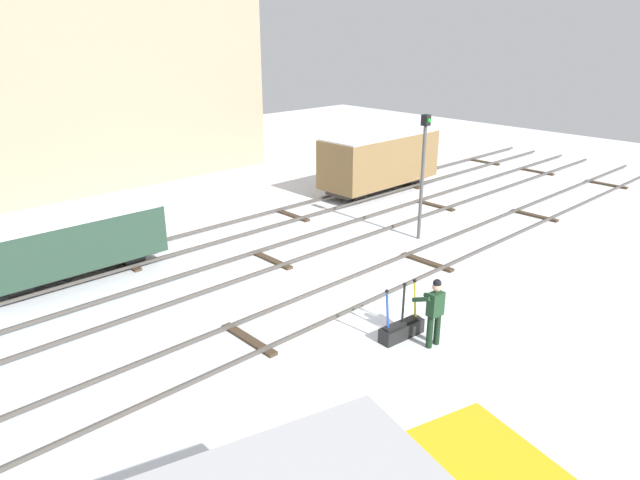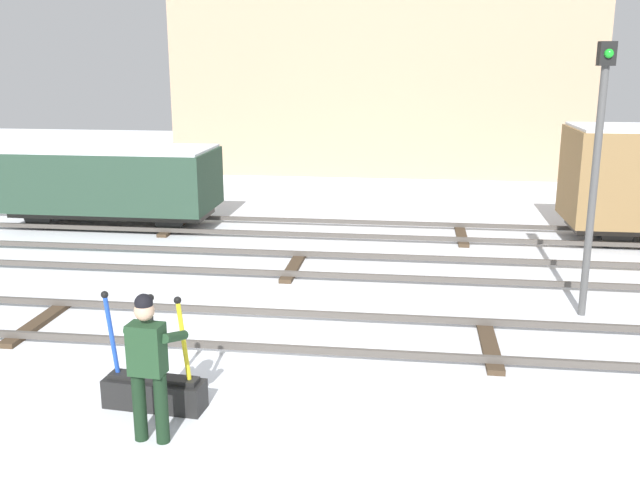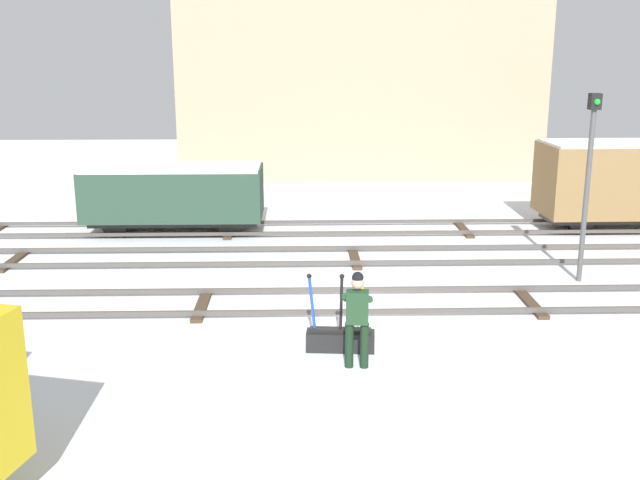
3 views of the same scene
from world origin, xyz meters
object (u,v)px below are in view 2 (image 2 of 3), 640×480
Objects in this scene: rail_worker at (149,359)px; freight_car_far_end at (110,180)px; signal_post at (597,156)px; switch_lever_frame at (154,389)px.

rail_worker is 10.83m from freight_car_far_end.
freight_car_far_end is at bearing 153.84° from signal_post.
rail_worker is at bearing -64.39° from freight_car_far_end.
freight_car_far_end is at bearing 120.51° from rail_worker.
rail_worker is 0.33× the size of freight_car_far_end.
switch_lever_frame is 0.85× the size of rail_worker.
signal_post is (5.63, 4.73, 1.67)m from rail_worker.
freight_car_far_end is (-4.41, 9.06, 0.93)m from switch_lever_frame.
switch_lever_frame is at bearing 113.78° from rail_worker.
switch_lever_frame is at bearing -145.71° from signal_post.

